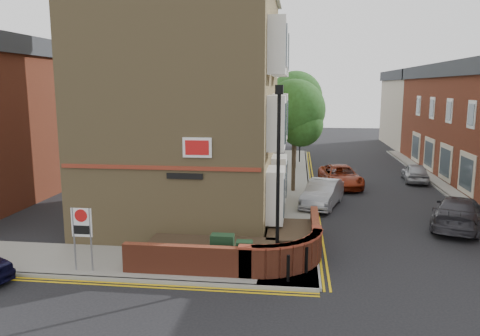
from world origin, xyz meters
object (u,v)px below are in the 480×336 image
Objects in this scene: lamppost at (278,179)px; zone_sign at (82,228)px; utility_cabinet_large at (222,251)px; silver_car_near at (322,193)px.

zone_sign is at bearing -173.93° from lamppost.
silver_car_near is at bearing 67.62° from utility_cabinet_large.
utility_cabinet_large is at bearing 9.69° from zone_sign.
utility_cabinet_large is 10.24m from silver_car_near.
utility_cabinet_large is 0.28× the size of silver_car_near.
lamppost is 10.13m from silver_car_near.
silver_car_near is at bearing 50.07° from zone_sign.
silver_car_near is at bearing 78.20° from lamppost.
silver_car_near is (2.00, 9.57, -2.63)m from lamppost.
lamppost is 3.24m from utility_cabinet_large.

